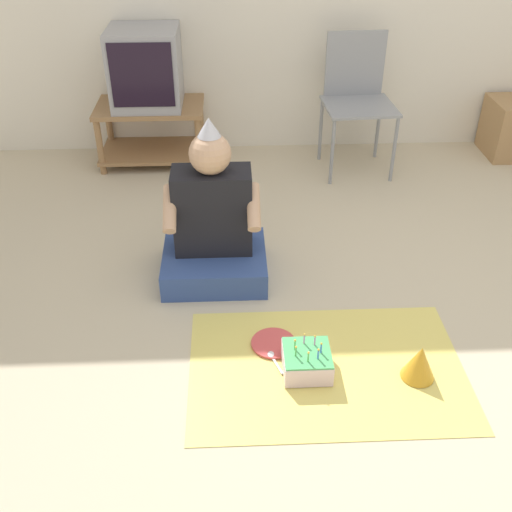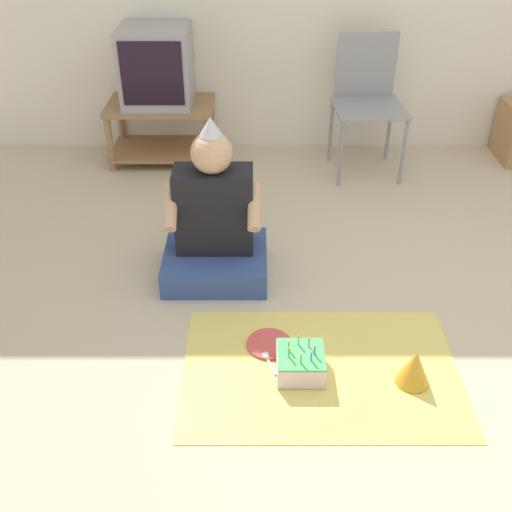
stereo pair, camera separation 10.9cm
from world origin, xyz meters
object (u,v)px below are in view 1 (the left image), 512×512
Objects in this scene: folding_chair at (357,93)px; party_hat_blue at (420,362)px; paper_plate at (274,343)px; birthday_cake at (307,361)px; tv at (146,68)px; person_seated at (213,227)px.

party_hat_blue is (-0.08, -2.08, -0.43)m from folding_chair.
birthday_cake is at bearing -52.70° from paper_plate.
folding_chair is 5.60× the size of party_hat_blue.
tv reaches higher than birthday_cake.
party_hat_blue reaches higher than paper_plate.
paper_plate is at bearing -109.99° from folding_chair.
party_hat_blue is (1.31, -2.20, -0.58)m from tv.
folding_chair reaches higher than party_hat_blue.
birthday_cake is (0.40, -0.75, -0.22)m from person_seated.
tv is at bearing 111.48° from birthday_cake.
folding_chair is 1.60m from person_seated.
party_hat_blue reaches higher than birthday_cake.
folding_chair reaches higher than person_seated.
paper_plate is at bearing 127.30° from birthday_cake.
paper_plate is (0.27, -0.58, -0.26)m from person_seated.
person_seated is 0.69m from paper_plate.
party_hat_blue is (0.86, -0.81, -0.19)m from person_seated.
tv reaches higher than person_seated.
person_seated is at bearing 114.71° from paper_plate.
folding_chair is (1.39, -0.12, -0.15)m from tv.
person_seated is at bearing 136.80° from party_hat_blue.
tv reaches higher than party_hat_blue.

